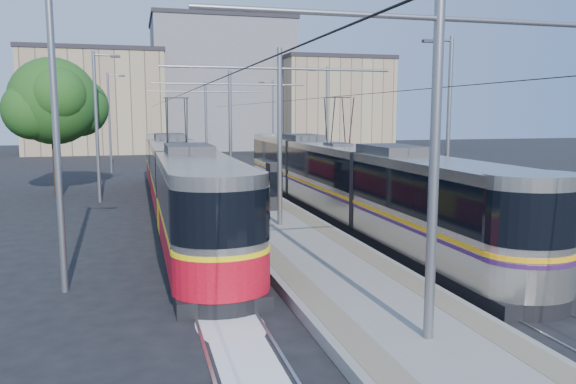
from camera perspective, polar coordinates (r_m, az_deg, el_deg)
name	(u,v)px	position (r m, az deg, el deg)	size (l,w,h in m)	color
ground	(353,292)	(15.45, 6.66, -10.01)	(160.00, 160.00, 0.00)	black
platform	(240,197)	(31.45, -4.90, -0.49)	(4.00, 50.00, 0.30)	gray
tactile_strip_left	(214,195)	(31.21, -7.52, -0.31)	(0.70, 50.00, 0.01)	gray
tactile_strip_right	(265,193)	(31.72, -2.32, -0.11)	(0.70, 50.00, 0.01)	gray
rails	(240,199)	(31.47, -4.89, -0.73)	(8.71, 70.00, 0.03)	gray
track_arrow	(242,351)	(11.79, -4.68, -15.79)	(1.20, 5.00, 0.01)	silver
tram_left	(178,177)	(27.68, -11.10, 1.49)	(2.43, 30.07, 5.50)	black
tram_right	(338,176)	(26.48, 5.08, 1.65)	(2.43, 28.72, 5.50)	black
catenary	(249,118)	(28.32, -3.96, 7.47)	(9.20, 70.00, 7.00)	slate
street_lamps	(228,123)	(35.07, -6.15, 6.98)	(15.18, 38.22, 8.00)	slate
shelter	(274,185)	(26.25, -1.44, 0.71)	(0.62, 0.99, 2.18)	black
tree	(60,103)	(35.26, -22.15, 8.37)	(5.46, 5.05, 7.93)	#382314
building_left	(97,102)	(73.77, -18.87, 8.67)	(16.32, 12.24, 12.44)	tan
building_centre	(221,85)	(78.57, -6.84, 10.73)	(18.36, 14.28, 17.26)	slate
building_right	(332,104)	(76.05, 4.50, 8.93)	(14.28, 10.20, 12.14)	tan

